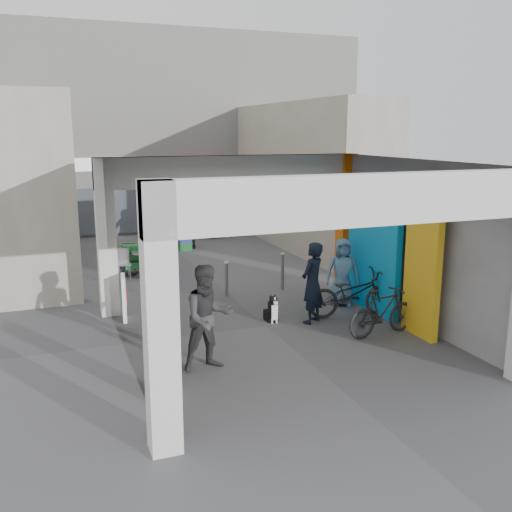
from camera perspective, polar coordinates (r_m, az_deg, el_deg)
name	(u,v)px	position (r m, az deg, el deg)	size (l,w,h in m)	color
ground	(266,326)	(12.21, 1.01, -7.01)	(90.00, 90.00, 0.00)	#525357
arcade_canopy	(308,223)	(11.12, 5.21, 3.27)	(6.40, 6.45, 6.40)	silver
far_building	(144,132)	(25.05, -11.12, 12.04)	(18.00, 4.08, 8.00)	silver
plaza_bldg_left	(32,185)	(18.26, -21.49, 6.67)	(2.00, 9.00, 5.00)	#B9AB99
plaza_bldg_right	(307,176)	(20.25, 5.08, 7.96)	(2.00, 9.00, 5.00)	#B9AB99
bollard_left	(175,285)	(13.74, -8.14, -2.92)	(0.09, 0.09, 0.91)	gray
bollard_center	(227,279)	(14.26, -2.96, -2.34)	(0.09, 0.09, 0.86)	gray
bollard_right	(283,272)	(14.82, 2.67, -1.58)	(0.09, 0.09, 0.96)	gray
advert_board_near	(162,370)	(8.95, -9.37, -11.14)	(0.20, 0.55, 1.00)	white
advert_board_far	(124,298)	(12.77, -13.05, -4.07)	(0.15, 0.56, 1.00)	white
cafe_set	(138,264)	(16.84, -11.74, -0.75)	(1.39, 1.13, 0.84)	#96969B
produce_stand	(142,262)	(16.83, -11.32, -0.63)	(1.26, 0.69, 0.83)	black
crate_stack	(185,242)	(19.92, -7.11, 1.38)	(0.49, 0.40, 0.56)	#175223
border_collie	(272,311)	(12.39, 1.64, -5.49)	(0.23, 0.45, 0.63)	black
man_with_dog	(312,283)	(12.24, 5.66, -2.69)	(0.64, 0.42, 1.77)	black
man_back_turned	(208,318)	(9.86, -4.81, -6.16)	(0.90, 0.70, 1.85)	#37373A
man_elderly	(342,272)	(13.59, 8.63, -1.57)	(0.79, 0.51, 1.61)	teal
man_crates	(190,224)	(20.05, -6.61, 3.21)	(1.03, 0.43, 1.76)	black
bicycle_front	(352,293)	(12.85, 9.56, -3.71)	(0.70, 2.02, 1.06)	black
bicycle_rear	(382,312)	(11.81, 12.53, -5.49)	(0.46, 1.63, 0.98)	black
white_van	(237,213)	(23.48, -1.96, 4.30)	(1.76, 4.37, 1.49)	white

